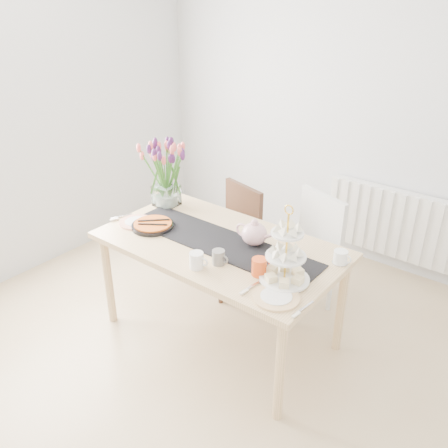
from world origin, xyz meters
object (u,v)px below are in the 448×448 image
Objects in this scene: tulip_vase at (165,165)px; plate_left at (136,222)px; chair_brown at (233,230)px; teapot at (254,234)px; tart_tin at (153,225)px; dining_table at (220,253)px; chair_white at (308,244)px; mug_grey at (218,257)px; mug_white at (196,260)px; cream_jug at (340,257)px; cake_stand at (285,263)px; plate_right at (276,297)px; radiator at (396,224)px; mug_orange at (259,267)px.

tulip_vase is 0.48m from plate_left.
teapot reaches higher than chair_brown.
teapot is at bearing 18.02° from tart_tin.
dining_table is 1.77× the size of chair_white.
teapot is 2.92× the size of mug_grey.
dining_table is 17.44× the size of mug_grey.
mug_grey is at bearing -43.81° from chair_brown.
chair_brown is 8.38× the size of mug_white.
chair_brown is at bearing 136.68° from teapot.
teapot is 3.14× the size of cream_jug.
cake_stand is 1.08m from tart_tin.
tart_tin is at bearing -60.27° from tulip_vase.
tart_tin is 1.15× the size of plate_right.
chair_white reaches higher than mug_grey.
dining_table is (-0.63, -1.61, 0.22)m from radiator.
cake_stand is 4.00× the size of mug_orange.
radiator is at bearing 46.60° from tulip_vase.
chair_white is 2.14× the size of cake_stand.
mug_orange is 0.41× the size of plate_right.
cream_jug is at bearing 34.96° from mug_grey.
mug_orange reaches higher than dining_table.
mug_grey is (0.16, -0.21, 0.12)m from dining_table.
cake_stand is at bearing -14.93° from tulip_vase.
mug_orange is (-0.15, -0.04, -0.07)m from cake_stand.
mug_white is (-0.11, -0.44, -0.03)m from teapot.
cream_jug is (0.54, 0.14, -0.04)m from teapot.
cream_jug is at bearing 78.76° from plate_right.
tart_tin is 0.67m from mug_grey.
mug_grey is at bearing -8.02° from tart_tin.
dining_table is 15.16× the size of mug_orange.
plate_left is at bearing -117.94° from chair_white.
mug_white is at bearing -176.64° from plate_right.
mug_grey reaches higher than plate_left.
dining_table is at bearing 154.80° from plate_right.
cream_jug is 1.44m from plate_left.
radiator is 2.02m from tulip_vase.
tulip_vase is at bearing -133.46° from chair_white.
plate_right is (1.32, -0.51, -0.32)m from tulip_vase.
tulip_vase reaches higher than cake_stand.
plate_right is (-0.00, -1.90, 0.31)m from radiator.
radiator is at bearing 56.79° from tart_tin.
teapot is at bearing -6.67° from tulip_vase.
radiator is at bearing 72.49° from teapot.
plate_left is (-1.38, -0.39, -0.04)m from cream_jug.
cake_stand reaches higher than chair_brown.
dining_table is 15.73× the size of mug_white.
chair_brown reaches higher than mug_grey.
plate_left is at bearing 110.41° from mug_orange.
mug_orange reaches higher than mug_white.
mug_white is (-0.49, -0.20, -0.07)m from cake_stand.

